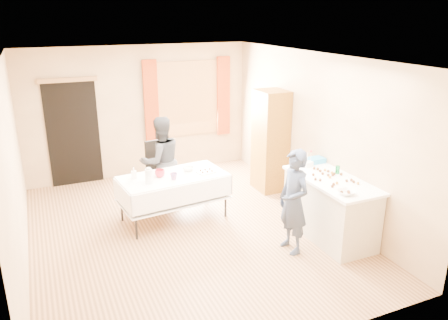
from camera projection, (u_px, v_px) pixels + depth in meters
name	position (u px, v px, depth m)	size (l,w,h in m)	color
floor	(187.00, 231.00, 6.72)	(4.50, 5.50, 0.02)	#9E7047
ceiling	(182.00, 57.00, 5.88)	(4.50, 5.50, 0.02)	white
wall_back	(140.00, 112.00, 8.69)	(4.50, 0.02, 2.60)	tan
wall_front	(284.00, 234.00, 3.90)	(4.50, 0.02, 2.60)	tan
wall_left	(12.00, 172.00, 5.44)	(0.02, 5.50, 2.60)	tan
wall_right	(315.00, 133.00, 7.16)	(0.02, 5.50, 2.60)	tan
window_frame	(188.00, 99.00, 8.97)	(1.32, 0.06, 1.52)	olive
window_pane	(188.00, 99.00, 8.96)	(1.20, 0.02, 1.40)	white
curtain_left	(151.00, 102.00, 8.63)	(0.28, 0.06, 1.65)	#92300F
curtain_right	(223.00, 96.00, 9.22)	(0.28, 0.06, 1.65)	#92300F
doorway	(73.00, 134.00, 8.26)	(0.95, 0.04, 2.00)	black
door_lintel	(67.00, 80.00, 7.91)	(1.05, 0.06, 0.08)	olive
cabinet	(270.00, 141.00, 8.03)	(0.50, 0.60, 1.87)	brown
counter	(330.00, 208.00, 6.43)	(0.73, 1.54, 0.91)	#BFB7A1
party_table	(174.00, 193.00, 6.96)	(1.76, 1.03, 0.75)	black
chair	(162.00, 182.00, 7.79)	(0.48, 0.48, 1.05)	black
girl	(294.00, 202.00, 5.94)	(0.38, 0.56, 1.48)	#222C45
woman	(161.00, 161.00, 7.44)	(0.83, 0.69, 1.55)	black
soda_can	(337.00, 170.00, 6.46)	(0.07, 0.07, 0.12)	#0E7735
mixing_bowl	(346.00, 192.00, 5.73)	(0.23, 0.23, 0.06)	white
foam_block	(308.00, 164.00, 6.76)	(0.15, 0.10, 0.08)	white
blue_basket	(315.00, 160.00, 6.94)	(0.30, 0.20, 0.08)	#228BCA
pitcher	(149.00, 176.00, 6.51)	(0.11, 0.11, 0.22)	silver
cup_red	(160.00, 173.00, 6.78)	(0.17, 0.17, 0.12)	#B72030
cup_rainbow	(174.00, 176.00, 6.68)	(0.12, 0.12, 0.10)	red
small_bowl	(188.00, 169.00, 7.07)	(0.23, 0.23, 0.06)	white
pastry_tray	(206.00, 172.00, 6.98)	(0.28, 0.20, 0.02)	white
bottle	(134.00, 173.00, 6.71)	(0.09, 0.09, 0.17)	white
cake_balls	(333.00, 179.00, 6.23)	(0.50, 1.05, 0.04)	#3F2314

